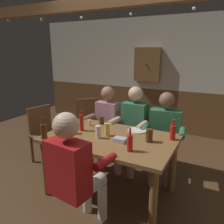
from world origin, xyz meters
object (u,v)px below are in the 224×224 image
Objects in this scene: person_3 at (74,169)px; pint_glass_4 at (102,120)px; table_candle at (89,123)px; person_2 at (164,132)px; dining_table at (110,145)px; bottle_1 at (82,122)px; person_0 at (105,122)px; pint_glass_1 at (107,130)px; pint_glass_0 at (149,135)px; pint_glass_2 at (57,128)px; pint_glass_5 at (98,132)px; bottle_2 at (173,132)px; chair_empty_far_end at (88,122)px; plate_0 at (137,130)px; wall_dart_cabinet at (147,64)px; person_1 at (133,125)px; bottle_3 at (130,143)px; bottle_0 at (44,131)px; condiment_caddy at (120,140)px; chair_empty_near_left at (45,132)px.

pint_glass_4 is (-0.34, 1.07, 0.12)m from person_3.
person_3 is at bearing -64.38° from table_candle.
pint_glass_4 is (-0.79, -0.33, 0.14)m from person_2.
bottle_1 is at bearing 177.22° from dining_table.
person_0 reaches higher than pint_glass_1.
pint_glass_1 reaches higher than pint_glass_0.
pint_glass_5 is at bearing 13.31° from pint_glass_2.
bottle_2 is at bearing 161.27° from person_0.
chair_empty_far_end is at bearing -21.55° from person_2.
plate_0 is at bearing -3.48° from pint_glass_4.
wall_dart_cabinet is (-0.38, 2.45, 0.61)m from pint_glass_1.
chair_empty_far_end is at bearing 128.39° from pint_glass_5.
table_candle is at bearing 94.59° from person_0.
bottle_2 is (0.67, -0.45, 0.16)m from person_1.
chair_empty_far_end is 1.02m from pint_glass_4.
plate_0 is at bearing 47.60° from person_2.
bottle_3 is 0.93m from pint_glass_4.
bottle_0 is (-0.19, -1.09, 0.18)m from person_0.
chair_empty_far_end is at bearing 134.89° from pint_glass_4.
pint_glass_0 is at bearing 23.34° from bottle_0.
bottle_3 is (-0.31, -0.50, -0.00)m from bottle_2.
table_candle is at bearing 169.99° from pint_glass_0.
pint_glass_1 reaches higher than table_candle.
person_2 is at bearing 55.60° from plate_0.
pint_glass_5 is (0.23, -0.47, 0.02)m from pint_glass_4.
condiment_caddy is (0.61, -0.32, -0.02)m from table_candle.
bottle_0 is at bearing -158.92° from condiment_caddy.
dining_table is at bearing -122.36° from plate_0.
plate_0 is at bearing 26.73° from bottle_1.
dining_table is at bearing -80.16° from wall_dart_cabinet.
pint_glass_1 is at bearing -173.03° from pint_glass_0.
person_0 is at bearing -90.91° from wall_dart_cabinet.
chair_empty_near_left is 5.97× the size of pint_glass_0.
table_candle reaches higher than dining_table.
bottle_3 is 1.70× the size of pint_glass_2.
person_3 is 1.67m from chair_empty_near_left.
bottle_0 is 1.06× the size of bottle_2.
chair_empty_near_left is 1.26× the size of wall_dart_cabinet.
bottle_3 is at bearing 133.54° from person_0.
person_3 is 8.80× the size of condiment_caddy.
bottle_3 is at bearing -41.78° from pint_glass_4.
person_3 is 5.18× the size of plate_0.
person_3 reaches higher than table_candle.
bottle_2 is at bearing 20.22° from pint_glass_2.
person_1 is 0.65m from table_candle.
dining_table is 10.14× the size of pint_glass_5.
pint_glass_5 is (0.31, -0.12, -0.03)m from bottle_1.
person_1 is at bearing 47.10° from table_candle.
person_0 is 8.10× the size of pint_glass_5.
person_2 is at bearing 79.15° from person_3.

